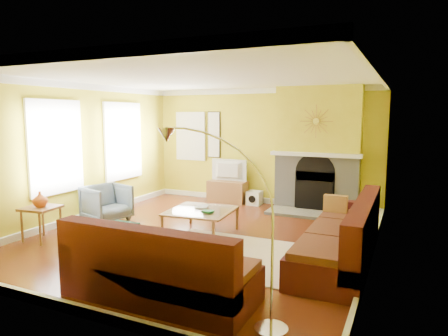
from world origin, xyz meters
The scene contains 27 objects.
floor centered at (0.00, 0.00, -0.01)m, with size 5.50×6.00×0.02m, color maroon.
ceiling centered at (0.00, 0.00, 2.71)m, with size 5.50×6.00×0.02m, color white.
wall_back centered at (0.00, 3.01, 1.35)m, with size 5.50×0.02×2.70m, color gold.
wall_front centered at (0.00, -3.01, 1.35)m, with size 5.50×0.02×2.70m, color gold.
wall_left centered at (-2.76, 0.00, 1.35)m, with size 0.02×6.00×2.70m, color gold.
wall_right centered at (2.76, 0.00, 1.35)m, with size 0.02×6.00×2.70m, color gold.
baseboard centered at (0.00, 0.00, 0.06)m, with size 5.50×6.00×0.12m, color white, non-canonical shape.
crown_molding centered at (0.00, 0.00, 2.64)m, with size 5.50×6.00×0.12m, color white, non-canonical shape.
window_left_near centered at (-2.72, 1.30, 1.50)m, with size 0.06×1.22×1.72m, color white.
window_left_far centered at (-2.72, -0.60, 1.50)m, with size 0.06×1.22×1.72m, color white.
window_back centered at (-1.90, 2.96, 1.55)m, with size 0.82×0.06×1.22m, color white.
wall_art centered at (-1.25, 2.97, 1.60)m, with size 0.34×0.04×1.14m, color white.
fireplace centered at (1.35, 2.80, 1.35)m, with size 1.80×0.40×2.70m, color gray, non-canonical shape.
mantel centered at (1.35, 2.56, 1.25)m, with size 1.92×0.22×0.08m, color white.
hearth centered at (1.35, 2.25, 0.03)m, with size 1.80×0.70×0.06m, color gray.
sunburst centered at (1.35, 2.57, 1.95)m, with size 0.70×0.04×0.70m, color olive, non-canonical shape.
rug centered at (0.81, -0.61, 0.01)m, with size 2.40×1.80×0.02m, color beige.
sectional_sofa centered at (1.15, -0.74, 0.45)m, with size 3.20×3.92×0.90m, color #481717, non-canonical shape.
coffee_table centered at (-0.12, 0.16, 0.21)m, with size 1.09×1.09×0.43m, color white, non-canonical shape.
media_console centered at (-0.75, 2.69, 0.26)m, with size 0.93×0.42×0.51m, color brown.
tv centered at (-0.75, 2.69, 0.77)m, with size 0.90×0.12×0.52m, color black.
subwoofer centered at (-0.06, 2.71, 0.16)m, with size 0.32×0.32×0.32m, color white.
armchair centered at (-2.20, 0.11, 0.36)m, with size 0.77×0.79×0.72m, color slate.
side_table centered at (-2.33, -1.33, 0.29)m, with size 0.52×0.52×0.58m, color brown, non-canonical shape.
vase centered at (-2.33, -1.33, 0.70)m, with size 0.25×0.25×0.26m, color #D55A1B.
book centered at (-0.29, 0.27, 0.44)m, with size 0.22×0.30×0.03m, color white.
arc_lamp centered at (1.51, -2.45, 0.97)m, with size 1.25×0.36×1.94m, color silver, non-canonical shape.
Camera 1 is at (3.14, -5.90, 2.07)m, focal length 32.00 mm.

